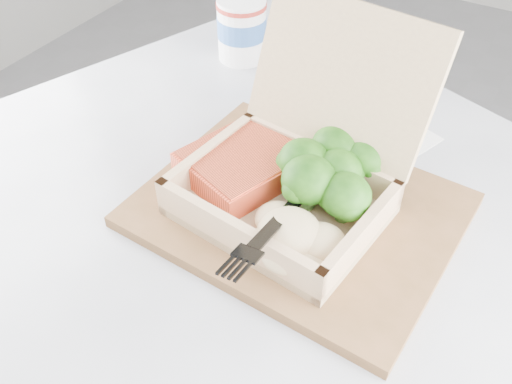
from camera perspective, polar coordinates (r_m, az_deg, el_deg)
The scene contains 9 objects.
cafe_table at distance 0.73m, azimuth -1.80°, elevation -12.86°, with size 0.96×0.96×0.71m.
serving_tray at distance 0.59m, azimuth 4.26°, elevation -1.79°, with size 0.31×0.25×0.01m, color brown.
takeout_container at distance 0.57m, azimuth 4.45°, elevation 3.05°, with size 0.22×0.23×0.18m.
salmon_fillet at distance 0.61m, azimuth -0.69°, elevation 3.17°, with size 0.10×0.13×0.03m, color #FF5731.
broccoli_pile at distance 0.58m, azimuth 8.19°, elevation 1.59°, with size 0.13×0.13×0.05m, color #34781A, non-canonical shape.
mashed_potatoes at distance 0.53m, azimuth 3.36°, elevation -4.00°, with size 0.10×0.08×0.03m, color #CDB885.
plastic_fork at distance 0.53m, azimuth 3.40°, elevation -1.24°, with size 0.03×0.16×0.03m.
paper_cup at distance 0.84m, azimuth -1.43°, elevation 16.14°, with size 0.07×0.07×0.09m.
receipt at distance 0.70m, azimuth 12.98°, elevation 4.43°, with size 0.07×0.13×0.00m, color silver.
Camera 1 is at (-0.20, -0.64, 1.14)m, focal length 40.00 mm.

